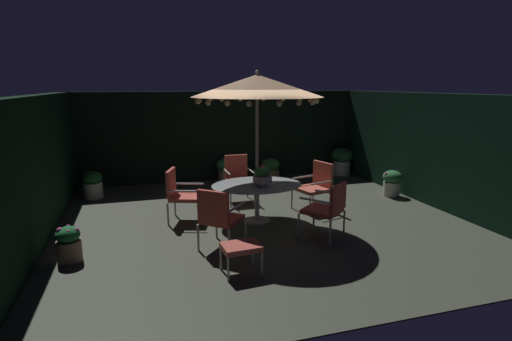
% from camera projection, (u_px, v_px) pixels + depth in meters
% --- Properties ---
extents(ground_plane, '(8.14, 7.51, 0.02)m').
position_uv_depth(ground_plane, '(261.00, 219.00, 7.82)').
color(ground_plane, '#3D4234').
extents(hedge_backdrop_rear, '(8.14, 0.30, 2.41)m').
position_uv_depth(hedge_backdrop_rear, '(222.00, 136.00, 10.94)').
color(hedge_backdrop_rear, black).
rests_on(hedge_backdrop_rear, ground_plane).
extents(hedge_backdrop_left, '(0.30, 7.51, 2.41)m').
position_uv_depth(hedge_backdrop_left, '(32.00, 171.00, 6.47)').
color(hedge_backdrop_left, black).
rests_on(hedge_backdrop_left, ground_plane).
extents(hedge_backdrop_right, '(0.30, 7.51, 2.41)m').
position_uv_depth(hedge_backdrop_right, '(432.00, 149.00, 8.65)').
color(hedge_backdrop_right, black).
rests_on(hedge_backdrop_right, ground_plane).
extents(patio_dining_table, '(1.73, 1.39, 0.74)m').
position_uv_depth(patio_dining_table, '(257.00, 189.00, 7.51)').
color(patio_dining_table, '#B9AFA8').
rests_on(patio_dining_table, ground_plane).
extents(patio_umbrella, '(2.39, 2.39, 2.83)m').
position_uv_depth(patio_umbrella, '(257.00, 86.00, 7.10)').
color(patio_umbrella, '#B7B0A4').
rests_on(patio_umbrella, ground_plane).
extents(centerpiece_planter, '(0.36, 0.36, 0.39)m').
position_uv_depth(centerpiece_planter, '(262.00, 175.00, 7.27)').
color(centerpiece_planter, beige).
rests_on(centerpiece_planter, patio_dining_table).
extents(patio_chair_north, '(0.83, 0.84, 1.01)m').
position_uv_depth(patio_chair_north, '(219.00, 215.00, 6.22)').
color(patio_chair_north, '#B8B2A6').
rests_on(patio_chair_north, ground_plane).
extents(patio_chair_northeast, '(0.86, 0.86, 0.97)m').
position_uv_depth(patio_chair_northeast, '(328.00, 206.00, 6.71)').
color(patio_chair_northeast, '#B8B4A6').
rests_on(patio_chair_northeast, ground_plane).
extents(patio_chair_east, '(0.76, 0.77, 1.00)m').
position_uv_depth(patio_chair_east, '(316.00, 183.00, 8.28)').
color(patio_chair_east, '#BCB6A8').
rests_on(patio_chair_east, ground_plane).
extents(patio_chair_southeast, '(0.58, 0.64, 1.02)m').
position_uv_depth(patio_chair_southeast, '(238.00, 176.00, 8.89)').
color(patio_chair_southeast, '#B8B5A4').
rests_on(patio_chair_southeast, ground_plane).
extents(patio_chair_south, '(0.78, 0.76, 1.01)m').
position_uv_depth(patio_chair_south, '(181.00, 192.00, 7.58)').
color(patio_chair_south, '#B6ADAB').
rests_on(patio_chair_south, ground_plane).
extents(ottoman_footrest, '(0.55, 0.43, 0.42)m').
position_uv_depth(ottoman_footrest, '(241.00, 248.00, 5.48)').
color(ottoman_footrest, '#B6B6A3').
rests_on(ottoman_footrest, ground_plane).
extents(potted_plant_right_far, '(0.44, 0.44, 0.61)m').
position_uv_depth(potted_plant_right_far, '(392.00, 182.00, 9.33)').
color(potted_plant_right_far, beige).
rests_on(potted_plant_right_far, ground_plane).
extents(potted_plant_left_far, '(0.43, 0.44, 0.64)m').
position_uv_depth(potted_plant_left_far, '(93.00, 184.00, 9.16)').
color(potted_plant_left_far, beige).
rests_on(potted_plant_left_far, ground_plane).
extents(potted_plant_back_left, '(0.35, 0.35, 0.55)m').
position_uv_depth(potted_plant_back_left, '(69.00, 244.00, 5.87)').
color(potted_plant_back_left, '#896852').
rests_on(potted_plant_back_left, ground_plane).
extents(potted_plant_back_right, '(0.46, 0.46, 0.66)m').
position_uv_depth(potted_plant_back_right, '(225.00, 170.00, 10.54)').
color(potted_plant_back_right, '#847355').
rests_on(potted_plant_back_right, ground_plane).
extents(potted_plant_left_near, '(0.51, 0.51, 0.60)m').
position_uv_depth(potted_plant_left_near, '(270.00, 169.00, 10.92)').
color(potted_plant_left_near, olive).
rests_on(potted_plant_left_near, ground_plane).
extents(potted_plant_back_center, '(0.63, 0.63, 0.79)m').
position_uv_depth(potted_plant_back_center, '(342.00, 160.00, 11.54)').
color(potted_plant_back_center, silver).
rests_on(potted_plant_back_center, ground_plane).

